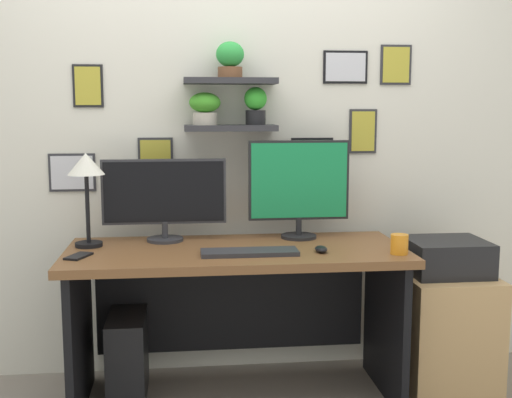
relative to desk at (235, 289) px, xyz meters
name	(u,v)px	position (x,y,z in m)	size (l,w,h in m)	color
back_wall_assembly	(229,118)	(0.00, 0.38, 0.81)	(4.40, 0.24, 2.70)	silver
desk	(235,289)	(0.00, 0.00, 0.00)	(1.59, 0.68, 0.75)	brown
monitor_left	(164,196)	(-0.34, 0.16, 0.44)	(0.61, 0.18, 0.41)	#2D2D33
monitor_right	(299,186)	(0.34, 0.16, 0.48)	(0.51, 0.18, 0.50)	black
keyboard	(249,252)	(0.05, -0.19, 0.22)	(0.44, 0.14, 0.02)	#2D2D33
computer_mouse	(321,249)	(0.38, -0.18, 0.23)	(0.06, 0.09, 0.03)	black
desk_lamp	(86,173)	(-0.70, 0.07, 0.56)	(0.17, 0.17, 0.45)	black
cell_phone	(79,256)	(-0.71, -0.16, 0.22)	(0.07, 0.14, 0.01)	black
coffee_mug	(399,244)	(0.73, -0.25, 0.26)	(0.08, 0.08, 0.09)	orange
drawer_cabinet	(443,330)	(1.05, -0.02, -0.24)	(0.44, 0.50, 0.59)	tan
printer	(446,257)	(1.05, -0.02, 0.13)	(0.38, 0.34, 0.17)	black
computer_tower_left	(128,355)	(-0.53, 0.05, -0.33)	(0.18, 0.40, 0.41)	black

